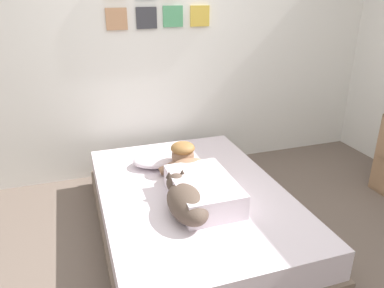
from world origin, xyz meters
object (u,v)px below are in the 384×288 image
at_px(pillow, 162,159).
at_px(coffee_cup, 193,167).
at_px(bed, 192,210).
at_px(person_lying, 197,180).
at_px(cell_phone, 171,186).
at_px(dog, 186,201).

bearing_deg(pillow, coffee_cup, -44.47).
relative_size(bed, person_lying, 2.23).
bearing_deg(cell_phone, dog, -90.57).
relative_size(person_lying, cell_phone, 6.57).
bearing_deg(person_lying, coffee_cup, 76.61).
xyz_separation_m(bed, person_lying, (0.02, -0.04, 0.29)).
xyz_separation_m(coffee_cup, cell_phone, (-0.24, -0.20, -0.03)).
bearing_deg(dog, bed, 64.02).
distance_m(bed, pillow, 0.58).
bearing_deg(bed, pillow, 101.65).
bearing_deg(bed, cell_phone, 143.63).
bearing_deg(dog, cell_phone, 89.43).
relative_size(person_lying, dog, 1.60).
height_order(bed, cell_phone, cell_phone).
bearing_deg(coffee_cup, bed, -109.06).
xyz_separation_m(person_lying, coffee_cup, (0.08, 0.35, -0.07)).
xyz_separation_m(pillow, coffee_cup, (0.21, -0.21, -0.02)).
bearing_deg(person_lying, dog, -123.49).
xyz_separation_m(bed, pillow, (-0.11, 0.51, 0.24)).
relative_size(pillow, cell_phone, 3.71).
xyz_separation_m(bed, coffee_cup, (0.11, 0.31, 0.22)).
bearing_deg(person_lying, cell_phone, 137.91).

